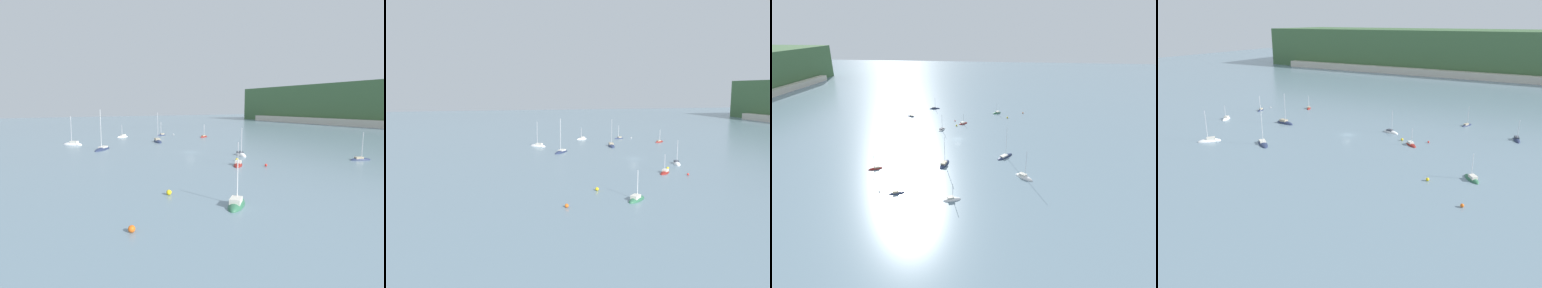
# 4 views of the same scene
# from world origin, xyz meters

# --- Properties ---
(ground_plane) EXTENTS (600.00, 600.00, 0.00)m
(ground_plane) POSITION_xyz_m (0.00, 0.00, 0.00)
(ground_plane) COLOR slate
(sailboat_0) EXTENTS (6.27, 6.79, 10.92)m
(sailboat_0) POSITION_xyz_m (-34.19, -27.79, 0.12)
(sailboat_0) COLOR white
(sailboat_0) RESTS_ON ground_plane
(sailboat_1) EXTENTS (6.29, 3.59, 8.39)m
(sailboat_1) POSITION_xyz_m (11.54, 9.66, 0.08)
(sailboat_1) COLOR white
(sailboat_1) RESTS_ON ground_plane
(sailboat_2) EXTENTS (3.33, 5.60, 7.57)m
(sailboat_2) POSITION_xyz_m (31.86, 31.41, 0.10)
(sailboat_2) COLOR #232D4C
(sailboat_2) RESTS_ON ground_plane
(sailboat_3) EXTENTS (3.75, 5.73, 6.13)m
(sailboat_3) POSITION_xyz_m (-50.98, -5.43, 0.10)
(sailboat_3) COLOR white
(sailboat_3) RESTS_ON ground_plane
(sailboat_4) EXTENTS (3.52, 6.63, 7.62)m
(sailboat_4) POSITION_xyz_m (49.81, 21.63, 0.10)
(sailboat_4) COLOR #232D4C
(sailboat_4) RESTS_ON ground_plane
(sailboat_5) EXTENTS (5.47, 5.82, 7.29)m
(sailboat_5) POSITION_xyz_m (44.44, -16.88, 0.11)
(sailboat_5) COLOR #2D6647
(sailboat_5) RESTS_ON ground_plane
(sailboat_6) EXTENTS (5.20, 5.12, 6.02)m
(sailboat_6) POSITION_xyz_m (22.39, 0.34, 0.10)
(sailboat_6) COLOR maroon
(sailboat_6) RESTS_ON ground_plane
(sailboat_7) EXTENTS (3.83, 5.27, 6.19)m
(sailboat_7) POSITION_xyz_m (-34.08, 25.35, 0.08)
(sailboat_7) COLOR maroon
(sailboat_7) RESTS_ON ground_plane
(sailboat_8) EXTENTS (8.53, 7.40, 13.20)m
(sailboat_8) POSITION_xyz_m (-17.73, -21.36, 0.10)
(sailboat_8) COLOR #232D4C
(sailboat_8) RESTS_ON ground_plane
(sailboat_9) EXTENTS (2.92, 5.27, 6.77)m
(sailboat_9) POSITION_xyz_m (-49.50, 12.15, 0.12)
(sailboat_9) COLOR #232D4C
(sailboat_9) RESTS_ON ground_plane
(sailboat_10) EXTENTS (8.38, 3.59, 12.06)m
(sailboat_10) POSITION_xyz_m (-27.50, 1.15, 0.12)
(sailboat_10) COLOR #232D4C
(sailboat_10) RESTS_ON ground_plane
(mooring_buoy_0) EXTENTS (0.50, 0.50, 0.50)m
(mooring_buoy_0) POSITION_xyz_m (-49.16, 18.05, 0.25)
(mooring_buoy_0) COLOR white
(mooring_buoy_0) RESTS_ON ground_plane
(mooring_buoy_1) EXTENTS (0.60, 0.60, 0.60)m
(mooring_buoy_1) POSITION_xyz_m (26.23, 5.25, 0.30)
(mooring_buoy_1) COLOR red
(mooring_buoy_1) RESTS_ON ground_plane
(mooring_buoy_2) EXTENTS (0.80, 0.80, 0.80)m
(mooring_buoy_2) POSITION_xyz_m (18.20, 3.28, 0.40)
(mooring_buoy_2) COLOR yellow
(mooring_buoy_2) RESTS_ON ground_plane
(mooring_buoy_3) EXTENTS (0.83, 0.83, 0.83)m
(mooring_buoy_3) POSITION_xyz_m (35.46, -22.93, 0.41)
(mooring_buoy_3) COLOR yellow
(mooring_buoy_3) RESTS_ON ground_plane
(mooring_buoy_4) EXTENTS (0.80, 0.80, 0.80)m
(mooring_buoy_4) POSITION_xyz_m (45.92, -32.14, 0.40)
(mooring_buoy_4) COLOR orange
(mooring_buoy_4) RESTS_ON ground_plane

